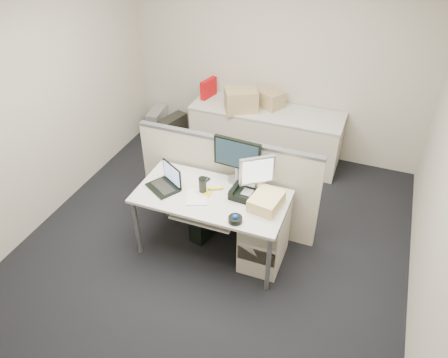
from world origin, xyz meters
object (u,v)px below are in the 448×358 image
at_px(laptop, 162,179).
at_px(desk_phone, 243,194).
at_px(desk, 212,200).
at_px(monitor_main, 237,161).

distance_m(laptop, desk_phone, 0.81).
bearing_deg(desk, monitor_main, 64.89).
bearing_deg(laptop, monitor_main, 62.10).
height_order(monitor_main, desk_phone, monitor_main).
relative_size(desk, desk_phone, 6.26).
bearing_deg(desk_phone, laptop, -165.35).
xyz_separation_m(monitor_main, desk_phone, (0.15, -0.24, -0.21)).
bearing_deg(laptop, desk, 38.92).
relative_size(monitor_main, desk_phone, 2.04).
height_order(desk, desk_phone, desk_phone).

